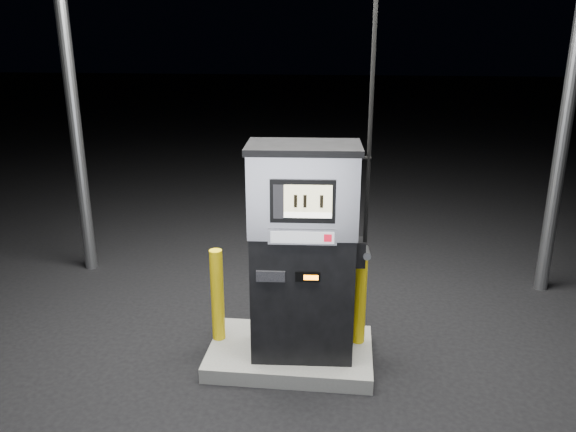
# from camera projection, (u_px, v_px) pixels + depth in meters

# --- Properties ---
(ground) EXTENTS (80.00, 80.00, 0.00)m
(ground) POSITION_uv_depth(u_px,v_px,m) (290.00, 360.00, 5.60)
(ground) COLOR black
(ground) RESTS_ON ground
(pump_island) EXTENTS (1.60, 1.00, 0.15)m
(pump_island) POSITION_uv_depth(u_px,v_px,m) (290.00, 353.00, 5.58)
(pump_island) COLOR #5E5F5A
(pump_island) RESTS_ON ground
(fuel_dispenser) EXTENTS (1.14, 0.67, 4.23)m
(fuel_dispenser) POSITION_uv_depth(u_px,v_px,m) (303.00, 251.00, 5.16)
(fuel_dispenser) COLOR black
(fuel_dispenser) RESTS_ON pump_island
(bollard_left) EXTENTS (0.16, 0.16, 0.96)m
(bollard_left) POSITION_uv_depth(u_px,v_px,m) (217.00, 295.00, 5.56)
(bollard_left) COLOR yellow
(bollard_left) RESTS_ON pump_island
(bollard_right) EXTENTS (0.14, 0.14, 0.99)m
(bollard_right) POSITION_uv_depth(u_px,v_px,m) (360.00, 296.00, 5.50)
(bollard_right) COLOR yellow
(bollard_right) RESTS_ON pump_island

